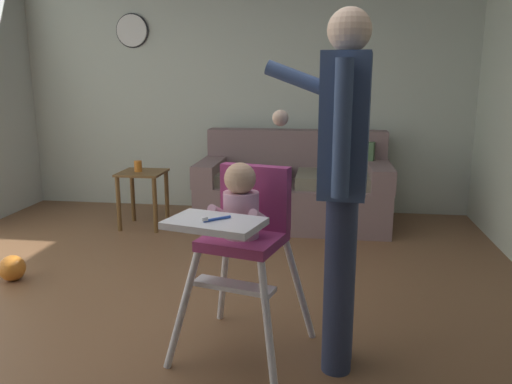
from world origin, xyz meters
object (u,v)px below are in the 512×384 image
(toy_ball, at_px, (12,268))
(adult_standing, at_px, (343,175))
(wall_clock, at_px, (132,31))
(couch, at_px, (295,189))
(side_table, at_px, (143,187))
(high_chair, at_px, (243,223))
(sippy_cup, at_px, (138,166))

(toy_ball, bearing_deg, adult_standing, -18.65)
(wall_clock, bearing_deg, couch, -15.56)
(couch, height_order, adult_standing, adult_standing)
(adult_standing, xyz_separation_m, side_table, (-1.74, 2.11, -0.56))
(high_chair, distance_m, adult_standing, 0.53)
(side_table, bearing_deg, toy_ball, -107.84)
(toy_ball, relative_size, sippy_cup, 1.78)
(high_chair, bearing_deg, side_table, -133.12)
(couch, relative_size, sippy_cup, 17.58)
(couch, xyz_separation_m, adult_standing, (0.37, -2.44, 0.61))
(toy_ball, distance_m, sippy_cup, 1.51)
(adult_standing, xyz_separation_m, toy_ball, (-2.19, 0.74, -0.85))
(sippy_cup, relative_size, wall_clock, 0.29)
(adult_standing, distance_m, side_table, 2.79)
(side_table, bearing_deg, adult_standing, -50.42)
(couch, height_order, sippy_cup, couch)
(couch, distance_m, sippy_cup, 1.47)
(toy_ball, height_order, sippy_cup, sippy_cup)
(couch, distance_m, side_table, 1.42)
(high_chair, distance_m, sippy_cup, 2.45)
(adult_standing, xyz_separation_m, wall_clock, (-2.08, 2.91, 0.88))
(adult_standing, bearing_deg, wall_clock, -49.36)
(high_chair, distance_m, wall_clock, 3.49)
(toy_ball, bearing_deg, high_chair, -22.02)
(adult_standing, height_order, side_table, adult_standing)
(sippy_cup, height_order, wall_clock, wall_clock)
(sippy_cup, bearing_deg, couch, 13.08)
(side_table, height_order, sippy_cup, sippy_cup)
(adult_standing, relative_size, wall_clock, 4.87)
(side_table, bearing_deg, high_chair, -58.24)
(side_table, xyz_separation_m, sippy_cup, (-0.03, 0.00, 0.19))
(high_chair, xyz_separation_m, side_table, (-1.28, 2.07, -0.30))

